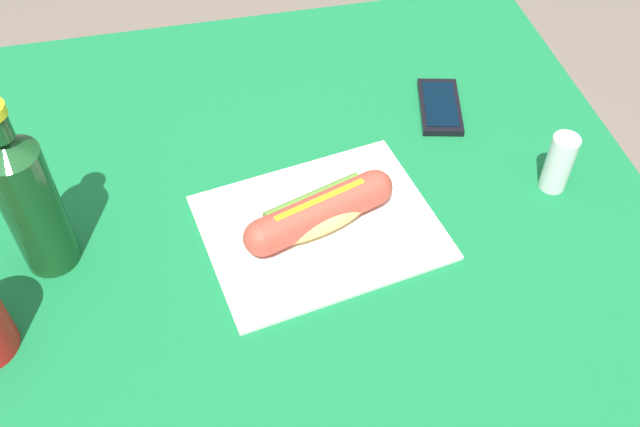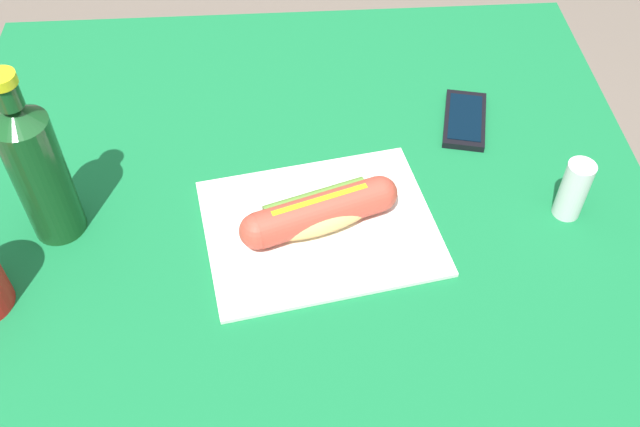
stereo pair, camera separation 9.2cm
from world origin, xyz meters
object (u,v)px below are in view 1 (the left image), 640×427
object	(u,v)px
hot_dog	(320,212)
salt_shaker	(559,162)
soda_bottle	(29,200)
cell_phone	(440,106)

from	to	relation	value
hot_dog	salt_shaker	bearing A→B (deg)	1.36
soda_bottle	hot_dog	bearing A→B (deg)	-4.22
soda_bottle	salt_shaker	world-z (taller)	soda_bottle
cell_phone	salt_shaker	xyz separation A→B (m)	(0.10, -0.19, 0.04)
hot_dog	cell_phone	distance (m)	0.30
hot_dog	salt_shaker	world-z (taller)	salt_shaker
hot_dog	soda_bottle	world-z (taller)	soda_bottle
soda_bottle	salt_shaker	bearing A→B (deg)	-1.47
hot_dog	salt_shaker	distance (m)	0.33
hot_dog	salt_shaker	size ratio (longest dim) A/B	2.36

